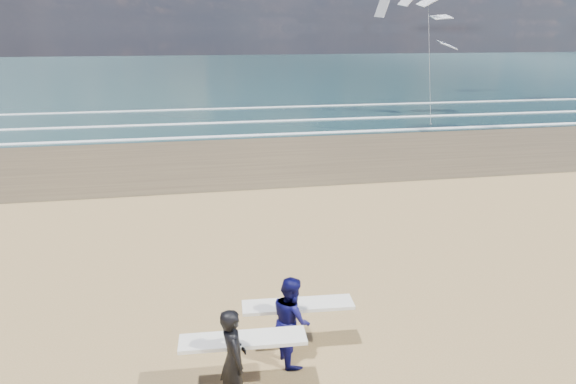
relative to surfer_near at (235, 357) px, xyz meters
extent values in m
cube|color=#4C3C28|center=(19.62, 18.18, -0.94)|extent=(220.00, 12.00, 0.01)
cube|color=#173334|center=(19.62, 72.18, -0.94)|extent=(220.00, 100.00, 0.02)
cube|color=white|center=(19.62, 22.98, -0.89)|extent=(220.00, 0.50, 0.05)
cube|color=white|center=(19.62, 27.68, -0.89)|extent=(220.00, 0.50, 0.05)
cube|color=white|center=(19.62, 34.18, -0.89)|extent=(220.00, 0.50, 0.05)
imported|color=black|center=(-0.03, -0.04, -0.02)|extent=(0.54, 0.73, 1.86)
cube|color=white|center=(0.17, 0.31, 0.11)|extent=(2.23, 0.65, 0.07)
imported|color=#0E0D4C|center=(1.17, 1.04, -0.06)|extent=(0.78, 0.94, 1.77)
cube|color=white|center=(1.37, 1.39, 0.04)|extent=(2.23, 0.67, 0.07)
cube|color=slate|center=(15.32, 24.49, -0.89)|extent=(0.12, 0.12, 0.10)
camera|label=1|loc=(-0.48, -7.39, 5.25)|focal=32.00mm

